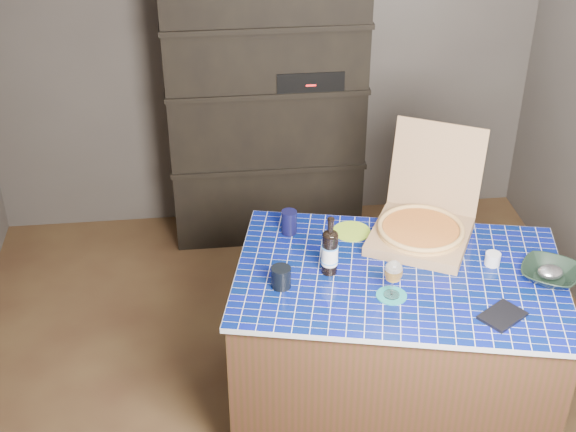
{
  "coord_description": "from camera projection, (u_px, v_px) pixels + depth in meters",
  "views": [
    {
      "loc": [
        -0.38,
        -3.03,
        2.93
      ],
      "look_at": [
        -0.04,
        0.0,
        1.04
      ],
      "focal_mm": 50.0,
      "sensor_mm": 36.0,
      "label": 1
    }
  ],
  "objects": [
    {
      "name": "room",
      "position": [
        296.0,
        175.0,
        3.48
      ],
      "size": [
        3.5,
        3.5,
        3.5
      ],
      "color": "brown",
      "rests_on": "ground"
    },
    {
      "name": "shelving_unit",
      "position": [
        267.0,
        105.0,
        4.95
      ],
      "size": [
        1.2,
        0.41,
        1.8
      ],
      "color": "black",
      "rests_on": "floor"
    },
    {
      "name": "kitchen_island",
      "position": [
        394.0,
        342.0,
        3.82
      ],
      "size": [
        1.65,
        1.24,
        0.81
      ],
      "rotation": [
        0.0,
        0.0,
        -0.22
      ],
      "color": "#45261B",
      "rests_on": "floor"
    },
    {
      "name": "pizza_box",
      "position": [
        422.0,
        226.0,
        3.82
      ],
      "size": [
        0.64,
        0.69,
        0.49
      ],
      "rotation": [
        0.0,
        0.0,
        -0.48
      ],
      "color": "#936C4C",
      "rests_on": "kitchen_island"
    },
    {
      "name": "mead_bottle",
      "position": [
        330.0,
        251.0,
        3.56
      ],
      "size": [
        0.08,
        0.08,
        0.29
      ],
      "color": "black",
      "rests_on": "kitchen_island"
    },
    {
      "name": "teal_trivet",
      "position": [
        391.0,
        296.0,
        3.46
      ],
      "size": [
        0.13,
        0.13,
        0.01
      ],
      "primitive_type": "cylinder",
      "color": "#167673",
      "rests_on": "kitchen_island"
    },
    {
      "name": "wine_glass",
      "position": [
        393.0,
        272.0,
        3.4
      ],
      "size": [
        0.08,
        0.08,
        0.18
      ],
      "color": "white",
      "rests_on": "teal_trivet"
    },
    {
      "name": "tumbler",
      "position": [
        281.0,
        277.0,
        3.5
      ],
      "size": [
        0.09,
        0.09,
        0.1
      ],
      "primitive_type": "cylinder",
      "color": "black",
      "rests_on": "kitchen_island"
    },
    {
      "name": "dvd_case",
      "position": [
        502.0,
        316.0,
        3.34
      ],
      "size": [
        0.23,
        0.21,
        0.01
      ],
      "primitive_type": "cube",
      "rotation": [
        0.0,
        0.0,
        -0.97
      ],
      "color": "black",
      "rests_on": "kitchen_island"
    },
    {
      "name": "bowl",
      "position": [
        550.0,
        274.0,
        3.55
      ],
      "size": [
        0.35,
        0.35,
        0.06
      ],
      "primitive_type": "imported",
      "rotation": [
        0.0,
        0.0,
        -0.58
      ],
      "color": "black",
      "rests_on": "kitchen_island"
    },
    {
      "name": "foil_contents",
      "position": [
        550.0,
        272.0,
        3.55
      ],
      "size": [
        0.12,
        0.1,
        0.05
      ],
      "primitive_type": "ellipsoid",
      "color": "#B6B9C3",
      "rests_on": "bowl"
    },
    {
      "name": "white_jar",
      "position": [
        493.0,
        259.0,
        3.65
      ],
      "size": [
        0.07,
        0.07,
        0.06
      ],
      "primitive_type": "cylinder",
      "color": "silver",
      "rests_on": "kitchen_island"
    },
    {
      "name": "navy_cup",
      "position": [
        289.0,
        222.0,
        3.87
      ],
      "size": [
        0.08,
        0.08,
        0.12
      ],
      "primitive_type": "cylinder",
      "color": "black",
      "rests_on": "kitchen_island"
    },
    {
      "name": "green_trivet",
      "position": [
        352.0,
        231.0,
        3.9
      ],
      "size": [
        0.18,
        0.18,
        0.01
      ],
      "primitive_type": "cylinder",
      "color": "#8FBE28",
      "rests_on": "kitchen_island"
    }
  ]
}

